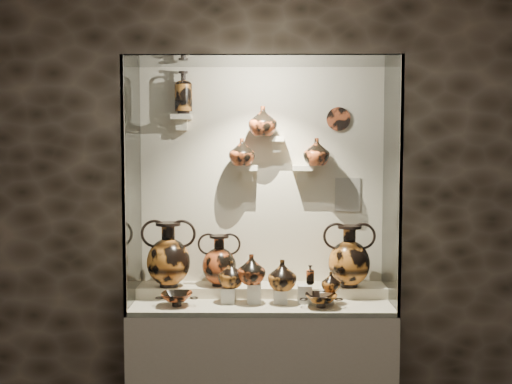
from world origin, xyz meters
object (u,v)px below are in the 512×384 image
(jug_b, at_px, (251,269))
(lekythos_small, at_px, (310,274))
(amphora_left, at_px, (169,254))
(kylix_right, at_px, (321,299))
(ovoid_vase_c, at_px, (316,152))
(amphora_right, at_px, (349,256))
(ovoid_vase_b, at_px, (263,121))
(jug_a, at_px, (231,274))
(ovoid_vase_a, at_px, (242,152))
(lekythos_tall, at_px, (183,90))
(jug_e, at_px, (331,282))
(kylix_left, at_px, (177,298))
(jug_c, at_px, (282,275))
(amphora_mid, at_px, (219,260))

(jug_b, relative_size, lekythos_small, 1.34)
(amphora_left, xyz_separation_m, kylix_right, (1.01, -0.27, -0.24))
(lekythos_small, distance_m, ovoid_vase_c, 0.83)
(amphora_right, relative_size, ovoid_vase_b, 2.08)
(jug_a, xyz_separation_m, kylix_right, (0.58, -0.12, -0.14))
(jug_a, xyz_separation_m, lekythos_small, (0.52, 0.00, 0.00))
(amphora_right, height_order, jug_a, amphora_right)
(ovoid_vase_a, bearing_deg, kylix_right, -34.89)
(lekythos_small, xyz_separation_m, lekythos_tall, (-0.85, 0.26, 1.21))
(jug_b, height_order, kylix_right, jug_b)
(amphora_right, height_order, ovoid_vase_a, ovoid_vase_a)
(lekythos_small, height_order, kylix_right, lekythos_small)
(kylix_right, distance_m, lekythos_tall, 1.67)
(ovoid_vase_c, bearing_deg, amphora_left, 162.05)
(lekythos_small, bearing_deg, jug_a, -167.58)
(jug_e, xyz_separation_m, kylix_right, (-0.07, -0.09, -0.09))
(lekythos_tall, bearing_deg, amphora_left, -142.71)
(jug_a, xyz_separation_m, jug_e, (0.65, -0.03, -0.04))
(jug_e, distance_m, kylix_left, 1.00)
(amphora_left, xyz_separation_m, kylix_left, (0.09, -0.24, -0.24))
(jug_b, distance_m, lekythos_tall, 1.30)
(jug_a, xyz_separation_m, ovoid_vase_c, (0.57, 0.24, 0.79))
(jug_c, bearing_deg, jug_e, 24.32)
(jug_a, relative_size, jug_b, 0.92)
(amphora_mid, height_order, jug_a, amphora_mid)
(kylix_right, bearing_deg, jug_e, 39.44)
(jug_b, bearing_deg, ovoid_vase_c, 46.90)
(jug_a, relative_size, ovoid_vase_a, 0.95)
(ovoid_vase_a, bearing_deg, jug_a, -105.06)
(jug_a, relative_size, jug_c, 0.90)
(amphora_left, bearing_deg, jug_e, -30.74)
(amphora_right, height_order, kylix_left, amphora_right)
(ovoid_vase_c, bearing_deg, amphora_mid, 161.37)
(jug_c, height_order, jug_e, jug_c)
(jug_c, bearing_deg, amphora_left, -168.82)
(jug_a, bearing_deg, ovoid_vase_b, 36.03)
(jug_a, xyz_separation_m, ovoid_vase_b, (0.21, 0.23, 1.00))
(jug_c, xyz_separation_m, ovoid_vase_a, (-0.27, 0.27, 0.79))
(amphora_right, bearing_deg, jug_c, -134.35)
(kylix_right, relative_size, ovoid_vase_a, 1.41)
(lekythos_tall, bearing_deg, jug_c, -35.32)
(jug_b, bearing_deg, jug_a, -174.82)
(jug_e, bearing_deg, kylix_left, -177.33)
(jug_b, bearing_deg, lekythos_tall, 164.25)
(jug_c, xyz_separation_m, lekythos_tall, (-0.67, 0.29, 1.21))
(jug_c, bearing_deg, lekythos_small, 33.62)
(amphora_right, relative_size, jug_e, 3.31)
(amphora_mid, relative_size, jug_b, 1.81)
(lekythos_small, bearing_deg, lekythos_tall, 175.10)
(jug_e, bearing_deg, amphora_mid, 162.64)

